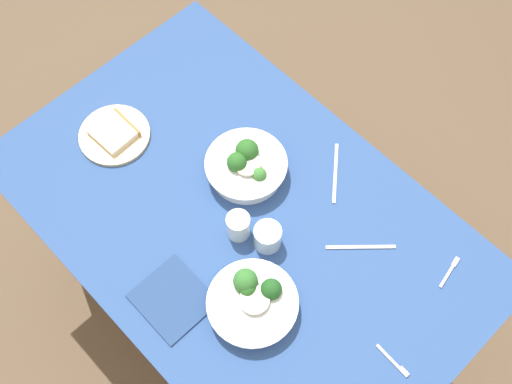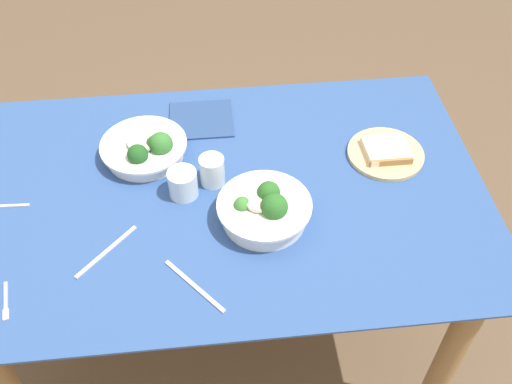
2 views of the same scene
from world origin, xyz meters
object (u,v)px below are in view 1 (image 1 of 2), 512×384
at_px(broccoli_bowl_near, 246,166).
at_px(fork_by_near_bowl, 394,361).
at_px(water_glass_center, 268,236).
at_px(table_knife_right, 335,173).
at_px(bread_side_plate, 115,134).
at_px(fork_by_far_bowl, 450,271).
at_px(broccoli_bowl_far, 253,300).
at_px(table_knife_left, 361,247).
at_px(water_glass_side, 238,226).
at_px(napkin_folded_upper, 173,299).

relative_size(broccoli_bowl_near, fork_by_near_bowl, 2.22).
xyz_separation_m(water_glass_center, table_knife_right, (0.02, -0.29, -0.04)).
relative_size(bread_side_plate, fork_by_near_bowl, 2.00).
relative_size(bread_side_plate, fork_by_far_bowl, 2.07).
xyz_separation_m(broccoli_bowl_far, broccoli_bowl_near, (0.30, -0.26, 0.01)).
distance_m(water_glass_center, table_knife_left, 0.26).
bearing_deg(broccoli_bowl_far, water_glass_side, -33.08).
bearing_deg(table_knife_left, napkin_folded_upper, -164.43).
height_order(broccoli_bowl_near, water_glass_center, broccoli_bowl_near).
relative_size(water_glass_center, water_glass_side, 0.92).
bearing_deg(napkin_folded_upper, fork_by_near_bowl, -150.01).
relative_size(broccoli_bowl_far, water_glass_center, 3.12).
bearing_deg(fork_by_far_bowl, table_knife_right, 79.59).
relative_size(bread_side_plate, water_glass_center, 2.78).
distance_m(broccoli_bowl_far, napkin_folded_upper, 0.21).
distance_m(bread_side_plate, fork_by_near_bowl, 1.02).
bearing_deg(broccoli_bowl_far, broccoli_bowl_near, -41.04).
distance_m(water_glass_center, water_glass_side, 0.09).
bearing_deg(table_knife_left, table_knife_right, 103.04).
xyz_separation_m(water_glass_side, fork_by_far_bowl, (-0.48, -0.33, -0.04)).
xyz_separation_m(bread_side_plate, fork_by_far_bowl, (-0.97, -0.38, -0.01)).
bearing_deg(broccoli_bowl_near, bread_side_plate, 28.58).
bearing_deg(table_knife_right, water_glass_center, 143.21).
bearing_deg(napkin_folded_upper, table_knife_left, -117.72).
relative_size(broccoli_bowl_far, napkin_folded_upper, 1.28).
distance_m(broccoli_bowl_far, fork_by_far_bowl, 0.54).
height_order(water_glass_side, table_knife_right, water_glass_side).
height_order(broccoli_bowl_far, napkin_folded_upper, broccoli_bowl_far).
xyz_separation_m(fork_by_far_bowl, napkin_folded_upper, (0.46, 0.59, 0.00)).
height_order(bread_side_plate, table_knife_left, bread_side_plate).
bearing_deg(table_knife_left, fork_by_near_bowl, -79.44).
bearing_deg(table_knife_right, table_knife_left, -160.50).
height_order(fork_by_far_bowl, fork_by_near_bowl, same).
relative_size(fork_by_near_bowl, table_knife_right, 0.54).
height_order(bread_side_plate, fork_by_near_bowl, bread_side_plate).
xyz_separation_m(broccoli_bowl_far, water_glass_center, (0.10, -0.15, 0.01)).
relative_size(broccoli_bowl_far, fork_by_near_bowl, 2.25).
xyz_separation_m(fork_by_near_bowl, table_knife_left, (0.27, -0.17, -0.00)).
bearing_deg(table_knife_left, water_glass_side, 171.42).
distance_m(broccoli_bowl_near, fork_by_far_bowl, 0.63).
xyz_separation_m(broccoli_bowl_far, fork_by_far_bowl, (-0.30, -0.45, -0.03)).
relative_size(bread_side_plate, napkin_folded_upper, 1.14).
distance_m(water_glass_center, fork_by_near_bowl, 0.46).
distance_m(fork_by_far_bowl, napkin_folded_upper, 0.75).
bearing_deg(napkin_folded_upper, broccoli_bowl_far, -137.57).
relative_size(fork_by_far_bowl, napkin_folded_upper, 0.55).
bearing_deg(fork_by_far_bowl, broccoli_bowl_near, 96.46).
height_order(fork_by_far_bowl, table_knife_left, same).
distance_m(broccoli_bowl_far, fork_by_near_bowl, 0.39).
xyz_separation_m(broccoli_bowl_near, fork_by_near_bowl, (-0.66, 0.11, -0.04)).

